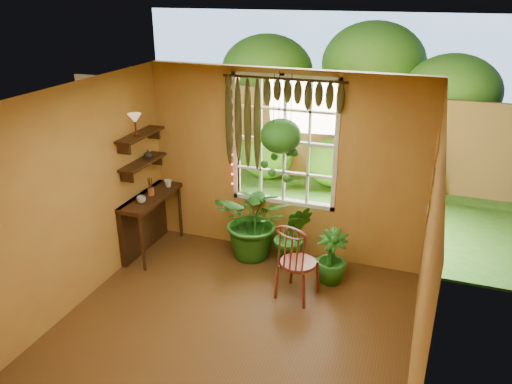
% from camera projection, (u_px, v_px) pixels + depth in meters
% --- Properties ---
extents(floor, '(4.50, 4.50, 0.00)m').
position_uv_depth(floor, '(223.00, 343.00, 5.59)').
color(floor, '#573919').
rests_on(floor, ground).
extents(ceiling, '(4.50, 4.50, 0.00)m').
position_uv_depth(ceiling, '(215.00, 105.00, 4.55)').
color(ceiling, white).
rests_on(ceiling, wall_back).
extents(wall_back, '(4.00, 0.00, 4.00)m').
position_uv_depth(wall_back, '(283.00, 166.00, 7.03)').
color(wall_back, gold).
rests_on(wall_back, floor).
extents(wall_left, '(0.00, 4.50, 4.50)m').
position_uv_depth(wall_left, '(59.00, 208.00, 5.70)').
color(wall_left, gold).
rests_on(wall_left, floor).
extents(wall_right, '(0.00, 4.50, 4.50)m').
position_uv_depth(wall_right, '(425.00, 271.00, 4.45)').
color(wall_right, gold).
rests_on(wall_right, floor).
extents(window, '(1.52, 0.10, 1.86)m').
position_uv_depth(window, '(285.00, 142.00, 6.92)').
color(window, white).
rests_on(window, wall_back).
extents(valance_vine, '(1.70, 0.12, 1.10)m').
position_uv_depth(valance_vine, '(277.00, 102.00, 6.62)').
color(valance_vine, '#311E0D').
rests_on(valance_vine, window).
extents(string_lights, '(0.03, 0.03, 1.54)m').
position_uv_depth(string_lights, '(231.00, 135.00, 7.06)').
color(string_lights, '#FF2633').
rests_on(string_lights, window).
extents(wall_plates, '(0.04, 0.32, 1.10)m').
position_uv_depth(wall_plates, '(432.00, 181.00, 5.93)').
color(wall_plates, '#FFF5D0').
rests_on(wall_plates, wall_right).
extents(counter_ledge, '(0.40, 1.20, 0.90)m').
position_uv_depth(counter_ledge, '(146.00, 216.00, 7.37)').
color(counter_ledge, '#311E0D').
rests_on(counter_ledge, floor).
extents(shelf_lower, '(0.25, 0.90, 0.04)m').
position_uv_depth(shelf_lower, '(143.00, 162.00, 7.03)').
color(shelf_lower, '#311E0D').
rests_on(shelf_lower, wall_left).
extents(shelf_upper, '(0.25, 0.90, 0.04)m').
position_uv_depth(shelf_upper, '(140.00, 135.00, 6.88)').
color(shelf_upper, '#311E0D').
rests_on(shelf_upper, wall_left).
extents(backyard, '(14.00, 10.00, 12.00)m').
position_uv_depth(backyard, '(355.00, 104.00, 11.00)').
color(backyard, '#235819').
rests_on(backyard, ground).
extents(windsor_chair, '(0.55, 0.57, 1.23)m').
position_uv_depth(windsor_chair, '(296.00, 273.00, 6.29)').
color(windsor_chair, maroon).
rests_on(windsor_chair, floor).
extents(potted_plant_left, '(1.09, 0.95, 1.19)m').
position_uv_depth(potted_plant_left, '(255.00, 220.00, 7.15)').
color(potted_plant_left, '#1B4F15').
rests_on(potted_plant_left, floor).
extents(potted_plant_mid, '(0.64, 0.57, 0.97)m').
position_uv_depth(potted_plant_mid, '(292.00, 236.00, 6.93)').
color(potted_plant_mid, '#1B4F15').
rests_on(potted_plant_mid, floor).
extents(potted_plant_right, '(0.46, 0.46, 0.75)m').
position_uv_depth(potted_plant_right, '(331.00, 257.00, 6.62)').
color(potted_plant_right, '#1B4F15').
rests_on(potted_plant_right, floor).
extents(hanging_basket, '(0.54, 0.54, 1.42)m').
position_uv_depth(hanging_basket, '(281.00, 139.00, 6.54)').
color(hanging_basket, black).
rests_on(hanging_basket, ceiling).
extents(cup_a, '(0.14, 0.14, 0.10)m').
position_uv_depth(cup_a, '(141.00, 199.00, 6.94)').
color(cup_a, silver).
rests_on(cup_a, counter_ledge).
extents(cup_b, '(0.12, 0.12, 0.11)m').
position_uv_depth(cup_b, '(168.00, 183.00, 7.49)').
color(cup_b, beige).
rests_on(cup_b, counter_ledge).
extents(brush_jar, '(0.09, 0.09, 0.34)m').
position_uv_depth(brush_jar, '(150.00, 186.00, 7.16)').
color(brush_jar, brown).
rests_on(brush_jar, counter_ledge).
extents(shelf_vase, '(0.16, 0.16, 0.13)m').
position_uv_depth(shelf_vase, '(148.00, 154.00, 7.12)').
color(shelf_vase, '#B2AD99').
rests_on(shelf_vase, shelf_lower).
extents(tiffany_lamp, '(0.18, 0.18, 0.31)m').
position_uv_depth(tiffany_lamp, '(135.00, 120.00, 6.67)').
color(tiffany_lamp, '#5B311A').
rests_on(tiffany_lamp, shelf_upper).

